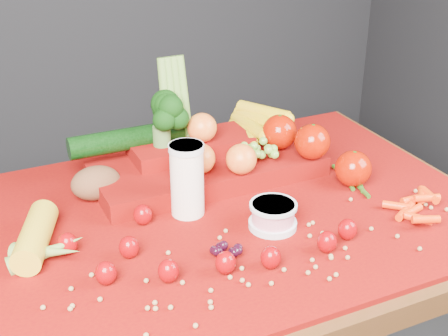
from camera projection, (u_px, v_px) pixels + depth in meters
name	position (u px, v px, depth m)	size (l,w,h in m)	color
table	(228.00, 252.00, 1.36)	(1.10, 0.80, 0.75)	#3C250D
red_cloth	(228.00, 212.00, 1.31)	(1.05, 0.75, 0.01)	#720B03
milk_glass	(187.00, 177.00, 1.26)	(0.07, 0.07, 0.16)	white
yogurt_bowl	(273.00, 215.00, 1.24)	(0.10, 0.10, 0.05)	silver
strawberry_scatter	(199.00, 247.00, 1.14)	(0.54, 0.28, 0.05)	#9A030D
dark_grape_cluster	(228.00, 250.00, 1.15)	(0.06, 0.05, 0.03)	black
soybean_scatter	(275.00, 257.00, 1.15)	(0.84, 0.24, 0.01)	#A57B47
corn_ear	(43.00, 247.00, 1.14)	(0.23, 0.26, 0.06)	gold
potato	(96.00, 183.00, 1.34)	(0.11, 0.08, 0.07)	brown
baby_carrot_pile	(427.00, 208.00, 1.28)	(0.17, 0.17, 0.03)	#EA3508
green_bean_pile	(356.00, 179.00, 1.42)	(0.14, 0.12, 0.01)	#244F12
produce_mound	(217.00, 152.00, 1.43)	(0.61, 0.36, 0.27)	#720B03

